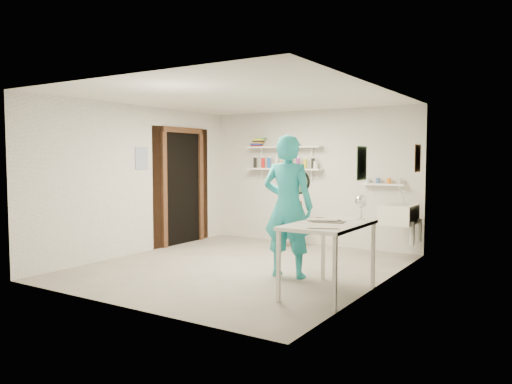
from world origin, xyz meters
The scene contains 27 objects.
floor centered at (0.00, 0.00, -0.01)m, with size 4.00×4.50×0.02m, color slate.
ceiling centered at (0.00, 0.00, 2.41)m, with size 4.00×4.50×0.02m, color silver.
wall_back centered at (0.00, 2.26, 1.20)m, with size 4.00×0.02×2.40m, color silver.
wall_front centered at (0.00, -2.26, 1.20)m, with size 4.00×0.02×2.40m, color silver.
wall_left centered at (-2.01, 0.00, 1.20)m, with size 0.02×4.50×2.40m, color silver.
wall_right centered at (2.01, 0.00, 1.20)m, with size 0.02×4.50×2.40m, color silver.
doorway_recess centered at (-1.99, 1.05, 1.00)m, with size 0.02×0.90×2.00m, color black.
corridor_box centered at (-2.70, 1.05, 1.05)m, with size 1.40×1.50×2.10m, color brown.
door_lintel centered at (-1.97, 1.05, 2.05)m, with size 0.06×1.05×0.10m, color brown.
door_jamb_near centered at (-1.97, 0.55, 1.00)m, with size 0.06×0.10×2.00m, color brown.
door_jamb_far centered at (-1.97, 1.55, 1.00)m, with size 0.06×0.10×2.00m, color brown.
shelf_lower centered at (-0.50, 2.13, 1.35)m, with size 1.50×0.22×0.03m, color white.
shelf_upper centered at (-0.50, 2.13, 1.75)m, with size 1.50×0.22×0.03m, color white.
ledge_shelf centered at (1.35, 2.17, 1.12)m, with size 0.70×0.14×0.03m, color white.
poster_left centered at (-1.99, 0.05, 1.55)m, with size 0.01×0.28×0.36m, color #334C7F.
poster_right_a centered at (1.99, 1.80, 1.55)m, with size 0.01×0.34×0.42m, color #995933.
poster_right_b centered at (1.99, -0.55, 1.50)m, with size 0.01×0.30×0.38m, color #3F724C.
belfast_sink centered at (1.75, 1.70, 0.70)m, with size 0.48×0.60×0.30m, color white.
man centered at (0.85, -0.16, 0.93)m, with size 0.68×0.44×1.86m, color teal.
wall_clock centered at (0.87, 0.06, 1.24)m, with size 0.33×0.33×0.04m, color #C8B188.
wooden_chair centered at (-0.16, 1.73, 0.40)m, with size 0.37×0.36×0.80m, color brown.
work_table centered at (1.64, -0.64, 0.41)m, with size 0.74×1.23×0.82m, color silver.
desk_lamp centered at (1.84, -0.15, 1.04)m, with size 0.15×0.15×0.15m, color silver.
spray_cans centered at (-0.50, 2.13, 1.45)m, with size 1.31×0.06×0.17m.
book_stack centered at (-1.05, 2.13, 1.85)m, with size 0.28×0.14×0.17m.
ledge_pots centered at (1.35, 2.17, 1.18)m, with size 0.48×0.07×0.09m.
papers centered at (1.64, -0.64, 0.83)m, with size 0.30×0.22×0.02m.
Camera 1 is at (3.95, -5.83, 1.57)m, focal length 35.00 mm.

